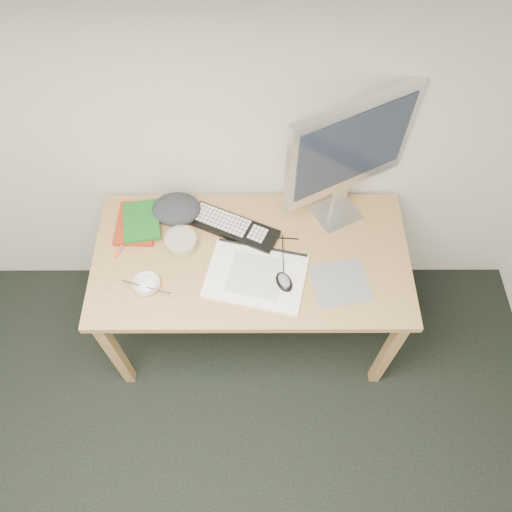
{
  "coord_description": "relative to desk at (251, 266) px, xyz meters",
  "views": [
    {
      "loc": [
        0.31,
        0.26,
        2.62
      ],
      "look_at": [
        0.32,
        1.38,
        0.83
      ],
      "focal_mm": 35.0,
      "sensor_mm": 36.0,
      "label": 1
    }
  ],
  "objects": [
    {
      "name": "pencil_tan",
      "position": [
        0.04,
        0.05,
        0.09
      ],
      "size": [
        0.15,
        0.09,
        0.01
      ],
      "primitive_type": "cylinder",
      "rotation": [
        0.0,
        1.57,
        -0.5
      ],
      "color": "tan",
      "rests_on": "desk"
    },
    {
      "name": "monitor",
      "position": [
        0.39,
        0.23,
        0.5
      ],
      "size": [
        0.52,
        0.3,
        0.66
      ],
      "rotation": [
        0.0,
        0.0,
        0.48
      ],
      "color": "silver",
      "rests_on": "desk"
    },
    {
      "name": "desk",
      "position": [
        0.0,
        0.0,
        0.0
      ],
      "size": [
        1.4,
        0.7,
        0.75
      ],
      "color": "tan",
      "rests_on": "ground"
    },
    {
      "name": "cloth_lump",
      "position": [
        -0.34,
        0.23,
        0.12
      ],
      "size": [
        0.21,
        0.18,
        0.08
      ],
      "primitive_type": "ellipsoid",
      "rotation": [
        0.0,
        0.0,
        0.17
      ],
      "color": "#292C31",
      "rests_on": "desk"
    },
    {
      "name": "marker_orange",
      "position": [
        -0.57,
        0.06,
        0.09
      ],
      "size": [
        0.06,
        0.14,
        0.01
      ],
      "primitive_type": "cylinder",
      "rotation": [
        0.0,
        1.57,
        1.22
      ],
      "color": "#DC5A19",
      "rests_on": "desk"
    },
    {
      "name": "marker_blue",
      "position": [
        -0.57,
        0.13,
        0.09
      ],
      "size": [
        0.03,
        0.14,
        0.01
      ],
      "primitive_type": "cylinder",
      "rotation": [
        0.0,
        1.57,
        1.45
      ],
      "color": "#212FB4",
      "rests_on": "desk"
    },
    {
      "name": "marker_purple",
      "position": [
        -0.57,
        0.08,
        0.09
      ],
      "size": [
        0.04,
        0.12,
        0.01
      ],
      "primitive_type": "cylinder",
      "rotation": [
        0.0,
        1.57,
        1.37
      ],
      "color": "#7B2895",
      "rests_on": "desk"
    },
    {
      "name": "fruit_tub",
      "position": [
        -0.31,
        0.05,
        0.12
      ],
      "size": [
        0.18,
        0.18,
        0.07
      ],
      "primitive_type": "cylinder",
      "rotation": [
        0.0,
        0.0,
        0.33
      ],
      "color": "gold",
      "rests_on": "desk"
    },
    {
      "name": "chopsticks",
      "position": [
        -0.43,
        -0.18,
        0.12
      ],
      "size": [
        0.23,
        0.08,
        0.02
      ],
      "primitive_type": "cylinder",
      "rotation": [
        0.0,
        1.57,
        -0.29
      ],
      "color": "#B7B7BA",
      "rests_on": "rice_bowl"
    },
    {
      "name": "book_red",
      "position": [
        -0.53,
        0.17,
        0.09
      ],
      "size": [
        0.19,
        0.24,
        0.02
      ],
      "primitive_type": "cube",
      "rotation": [
        0.0,
        0.0,
        -0.03
      ],
      "color": "maroon",
      "rests_on": "desk"
    },
    {
      "name": "sketchpad",
      "position": [
        0.02,
        -0.1,
        0.09
      ],
      "size": [
        0.47,
        0.38,
        0.01
      ],
      "primitive_type": "cube",
      "rotation": [
        0.0,
        0.0,
        -0.22
      ],
      "color": "white",
      "rests_on": "desk"
    },
    {
      "name": "pencil_pink",
      "position": [
        -0.07,
        0.02,
        0.09
      ],
      "size": [
        0.19,
        0.07,
        0.01
      ],
      "primitive_type": "cylinder",
      "rotation": [
        0.0,
        1.57,
        -0.34
      ],
      "color": "#D26983",
      "rests_on": "desk"
    },
    {
      "name": "rice_bowl",
      "position": [
        -0.44,
        -0.15,
        0.1
      ],
      "size": [
        0.14,
        0.14,
        0.04
      ],
      "primitive_type": "imported",
      "rotation": [
        0.0,
        0.0,
        0.27
      ],
      "color": "white",
      "rests_on": "desk"
    },
    {
      "name": "keyboard",
      "position": [
        -0.08,
        0.15,
        0.09
      ],
      "size": [
        0.43,
        0.29,
        0.02
      ],
      "primitive_type": "cube",
      "rotation": [
        0.0,
        0.0,
        -0.44
      ],
      "color": "black",
      "rests_on": "desk"
    },
    {
      "name": "mouse",
      "position": [
        0.14,
        -0.14,
        0.11
      ],
      "size": [
        0.1,
        0.12,
        0.03
      ],
      "primitive_type": "ellipsoid",
      "rotation": [
        0.0,
        0.0,
        0.41
      ],
      "color": "black",
      "rests_on": "sketchpad"
    },
    {
      "name": "book_green",
      "position": [
        -0.5,
        0.17,
        0.12
      ],
      "size": [
        0.19,
        0.24,
        0.02
      ],
      "primitive_type": "cube",
      "rotation": [
        0.0,
        0.0,
        0.17
      ],
      "color": "#175F1B",
      "rests_on": "book_red"
    },
    {
      "name": "mousepad",
      "position": [
        0.38,
        -0.14,
        0.08
      ],
      "size": [
        0.27,
        0.25,
        0.0
      ],
      "primitive_type": "cube",
      "rotation": [
        0.0,
        0.0,
        0.18
      ],
      "color": "slate",
      "rests_on": "desk"
    },
    {
      "name": "pencil_black",
      "position": [
        0.13,
        0.1,
        0.09
      ],
      "size": [
        0.16,
        0.02,
        0.01
      ],
      "primitive_type": "cylinder",
      "rotation": [
        0.0,
        1.57,
        -0.07
      ],
      "color": "black",
      "rests_on": "desk"
    }
  ]
}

